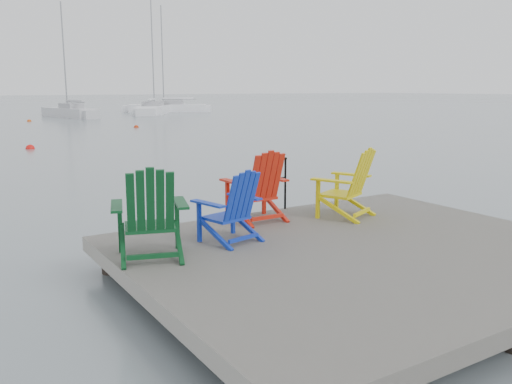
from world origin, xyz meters
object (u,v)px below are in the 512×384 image
buoy_a (30,149)px  chair_blue (232,206)px  chair_green (150,213)px  sailboat_near (70,113)px  handrail (275,179)px  buoy_d (29,121)px  sailboat_far (168,108)px  chair_red (258,186)px  chair_yellow (349,183)px  buoy_c (136,128)px  sailboat_mid (154,110)px

buoy_a → chair_blue: bearing=-91.8°
chair_green → sailboat_near: bearing=95.9°
handrail → chair_blue: chair_blue is taller
chair_blue → buoy_d: size_ratio=2.95×
chair_blue → sailboat_far: 53.05m
sailboat_near → buoy_a: (-7.70, -25.11, -0.36)m
chair_red → buoy_d: bearing=84.5°
buoy_d → chair_yellow: bearing=-92.6°
sailboat_far → buoy_c: 23.73m
chair_green → chair_yellow: 3.54m
buoy_c → buoy_d: size_ratio=0.98×
buoy_a → sailboat_mid: bearing=59.1°
chair_blue → chair_red: bearing=27.8°
chair_green → buoy_a: chair_green is taller
sailboat_far → buoy_a: (-19.45, -30.67, -0.36)m
chair_blue → chair_red: (0.93, 0.81, 0.06)m
chair_blue → buoy_a: bearing=75.1°
buoy_d → sailboat_far: bearing=32.7°
chair_blue → sailboat_near: size_ratio=0.10×
chair_yellow → buoy_d: chair_yellow is taller
sailboat_near → chair_red: bearing=-113.0°
sailboat_mid → buoy_c: size_ratio=42.18×
chair_green → chair_yellow: size_ratio=1.03×
chair_yellow → sailboat_near: 43.71m
chair_red → chair_yellow: size_ratio=1.00×
buoy_c → sailboat_near: bearing=92.0°
handrail → buoy_c: bearing=74.9°
handrail → sailboat_far: 51.26m
sailboat_near → buoy_c: bearing=-101.2°
chair_red → sailboat_far: size_ratio=0.10×
chair_green → buoy_a: size_ratio=3.02×
sailboat_mid → sailboat_far: bearing=73.7°
sailboat_mid → sailboat_far: 3.79m
handrail → chair_blue: (-1.58, -1.30, -0.04)m
handrail → chair_yellow: chair_yellow is taller
handrail → buoy_a: bearing=93.3°
chair_yellow → chair_red: bearing=134.2°
sailboat_near → sailboat_far: bearing=12.1°
chair_blue → chair_yellow: (2.31, 0.26, 0.06)m
chair_green → sailboat_mid: bearing=86.5°
chair_red → sailboat_near: 43.39m
chair_red → buoy_a: bearing=90.3°
buoy_d → buoy_a: bearing=-99.7°
chair_yellow → buoy_c: size_ratio=3.40×
sailboat_mid → buoy_d: sailboat_mid is taller
sailboat_far → chair_yellow: bearing=-172.4°
chair_yellow → sailboat_mid: size_ratio=0.08×
chair_green → sailboat_near: 44.70m
chair_green → sailboat_near: (9.50, 43.67, -0.72)m
chair_blue → chair_yellow: chair_yellow is taller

